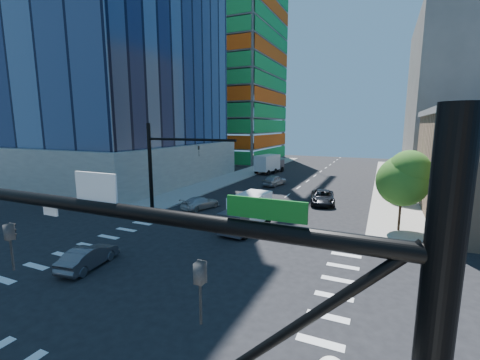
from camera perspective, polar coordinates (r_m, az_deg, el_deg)
The scene contains 14 objects.
ground at distance 20.77m, azimuth -10.57°, elevation -15.92°, with size 160.00×160.00×0.00m, color black.
road_markings at distance 20.77m, azimuth -10.57°, elevation -15.91°, with size 20.00×20.00×0.01m, color silver.
sidewalk_ne at distance 56.04m, azimuth 25.40°, elevation -0.34°, with size 5.00×60.00×0.15m, color gray.
sidewalk_nw at distance 60.68m, azimuth 1.13°, elevation 1.30°, with size 5.00×60.00×0.15m, color gray.
construction_building at distance 87.61m, azimuth -2.43°, elevation 19.99°, with size 25.16×34.50×70.60m.
signal_mast_nw at distance 34.13m, azimuth -13.78°, elevation 3.64°, with size 10.20×0.40×9.00m.
tree_south at distance 29.58m, azimuth 27.22°, elevation 0.37°, with size 4.16×4.16×6.82m.
tree_north at distance 41.57m, azimuth 26.74°, elevation 1.83°, with size 3.54×3.52×5.78m.
car_nb_far at distance 38.06m, azimuth 14.47°, elevation -2.98°, with size 2.58×5.60×1.56m, color black.
car_sb_near at distance 34.99m, azimuth -7.05°, elevation -4.04°, with size 1.86×4.57×1.33m, color #BABABA.
car_sb_mid at distance 48.25m, azimuth 6.16°, elevation -0.06°, with size 1.90×4.73×1.61m, color #AAACB2.
car_sb_cross at distance 23.01m, azimuth -25.32°, elevation -12.22°, with size 1.48×4.25×1.40m, color #4D4C51.
box_truck_near at distance 27.67m, azimuth 0.99°, elevation -6.28°, with size 2.82×5.81×2.96m.
box_truck_far at distance 60.99m, azimuth 5.36°, elevation 2.69°, with size 4.01×7.05×3.48m.
Camera 1 is at (10.84, -15.32, 8.92)m, focal length 24.00 mm.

